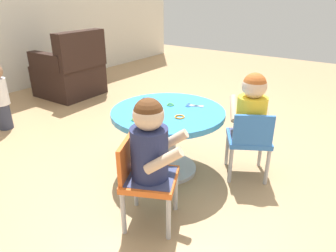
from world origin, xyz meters
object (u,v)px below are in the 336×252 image
at_px(child_chair_right, 249,140).
at_px(armchair_dark, 71,72).
at_px(seated_child_right, 252,109).
at_px(craft_scissors, 192,106).
at_px(craft_table, 168,127).
at_px(seated_child_left, 150,143).
at_px(child_chair_left, 144,177).
at_px(rolling_pin, 146,116).

relative_size(child_chair_right, armchair_dark, 0.63).
xyz_separation_m(seated_child_right, craft_scissors, (-0.13, 0.42, -0.03)).
height_order(craft_table, seated_child_left, seated_child_left).
bearing_deg(armchair_dark, seated_child_right, -101.03).
bearing_deg(child_chair_left, child_chair_right, -20.64).
relative_size(seated_child_left, seated_child_right, 1.00).
xyz_separation_m(craft_table, seated_child_right, (0.30, -0.51, 0.16)).
relative_size(seated_child_left, rolling_pin, 2.57).
bearing_deg(craft_scissors, child_chair_left, -170.11).
bearing_deg(craft_scissors, child_chair_right, -78.24).
relative_size(child_chair_left, armchair_dark, 0.63).
relative_size(rolling_pin, craft_scissors, 1.39).
height_order(child_chair_left, armchair_dark, armchair_dark).
relative_size(child_chair_left, craft_scissors, 3.77).
bearing_deg(armchair_dark, rolling_pin, -116.16).
relative_size(seated_child_right, rolling_pin, 2.57).
relative_size(child_chair_left, child_chair_right, 1.00).
height_order(craft_table, child_chair_left, child_chair_left).
bearing_deg(seated_child_left, seated_child_right, -16.79).
distance_m(seated_child_left, armchair_dark, 2.77).
bearing_deg(craft_scissors, craft_table, 151.94).
bearing_deg(seated_child_left, child_chair_right, -18.76).
distance_m(child_chair_right, armchair_dark, 2.73).
xyz_separation_m(child_chair_left, rolling_pin, (0.33, 0.25, 0.22)).
bearing_deg(seated_child_left, child_chair_left, 115.25).
bearing_deg(armchair_dark, child_chair_left, -120.09).
xyz_separation_m(seated_child_left, child_chair_right, (0.80, -0.27, -0.23)).
xyz_separation_m(child_chair_right, armchair_dark, (0.55, 2.68, 0.00)).
relative_size(seated_child_right, armchair_dark, 0.60).
bearing_deg(child_chair_right, craft_scissors, 101.76).
distance_m(seated_child_left, child_chair_right, 0.88).
xyz_separation_m(child_chair_right, rolling_pin, (-0.49, 0.56, 0.22)).
relative_size(child_chair_right, craft_scissors, 3.77).
height_order(child_chair_left, craft_scissors, child_chair_left).
bearing_deg(seated_child_right, craft_table, 120.67).
relative_size(child_chair_right, rolling_pin, 2.71).
bearing_deg(child_chair_right, craft_table, 116.82).
xyz_separation_m(craft_table, craft_scissors, (0.18, -0.09, 0.13)).
distance_m(child_chair_right, craft_scissors, 0.49).
height_order(seated_child_right, craft_scissors, seated_child_right).
distance_m(seated_child_right, rolling_pin, 0.75).
distance_m(seated_child_right, craft_scissors, 0.44).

